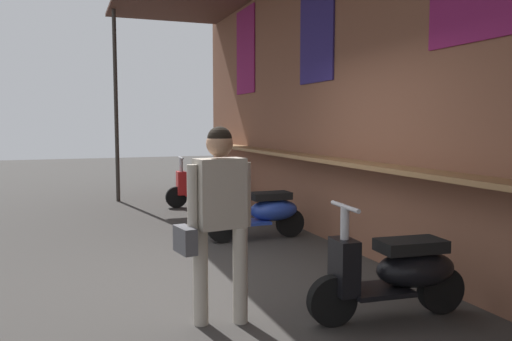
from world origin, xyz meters
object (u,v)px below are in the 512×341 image
(scooter_red, at_px, (206,186))
(scooter_blue, at_px, (262,211))
(scooter_black, at_px, (398,272))
(shopper_with_handbag, at_px, (218,207))

(scooter_red, bearing_deg, scooter_blue, 92.68)
(scooter_red, xyz_separation_m, scooter_black, (6.09, -0.00, 0.00))
(scooter_black, bearing_deg, shopper_with_handbag, -11.11)
(scooter_blue, distance_m, shopper_with_handbag, 3.09)
(scooter_red, height_order, shopper_with_handbag, shopper_with_handbag)
(scooter_black, bearing_deg, scooter_red, -85.72)
(scooter_red, bearing_deg, shopper_with_handbag, 78.77)
(scooter_blue, xyz_separation_m, scooter_black, (3.08, -0.00, 0.00))
(scooter_blue, bearing_deg, scooter_red, -90.40)
(scooter_black, distance_m, shopper_with_handbag, 1.57)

